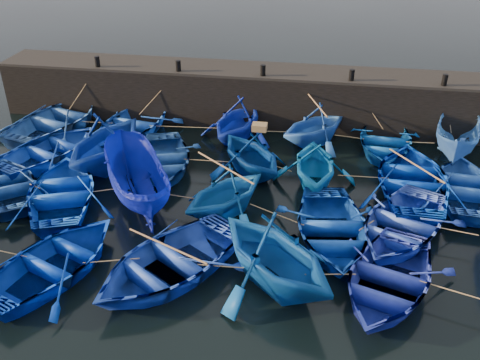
% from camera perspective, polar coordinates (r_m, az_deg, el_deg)
% --- Properties ---
extents(ground, '(120.00, 120.00, 0.00)m').
position_cam_1_polar(ground, '(17.79, -1.71, -7.03)').
color(ground, black).
rests_on(ground, ground).
extents(quay_wall, '(26.00, 2.50, 2.50)m').
position_cam_1_polar(quay_wall, '(26.35, 2.64, 8.87)').
color(quay_wall, black).
rests_on(quay_wall, ground).
extents(quay_top, '(26.00, 2.50, 0.12)m').
position_cam_1_polar(quay_top, '(25.91, 2.71, 11.57)').
color(quay_top, black).
rests_on(quay_top, quay_wall).
extents(bollard_0, '(0.24, 0.24, 0.50)m').
position_cam_1_polar(bollard_0, '(27.07, -14.98, 12.11)').
color(bollard_0, black).
rests_on(bollard_0, quay_top).
extents(bollard_1, '(0.24, 0.24, 0.50)m').
position_cam_1_polar(bollard_1, '(25.73, -6.60, 12.01)').
color(bollard_1, black).
rests_on(bollard_1, quay_top).
extents(bollard_2, '(0.24, 0.24, 0.50)m').
position_cam_1_polar(bollard_2, '(24.97, 2.46, 11.61)').
color(bollard_2, black).
rests_on(bollard_2, quay_top).
extents(bollard_3, '(0.24, 0.24, 0.50)m').
position_cam_1_polar(bollard_3, '(24.83, 11.83, 10.91)').
color(bollard_3, black).
rests_on(bollard_3, quay_top).
extents(bollard_4, '(0.24, 0.24, 0.50)m').
position_cam_1_polar(bollard_4, '(25.33, 21.00, 9.94)').
color(bollard_4, black).
rests_on(bollard_4, quay_top).
extents(boat_0, '(5.50, 6.61, 1.18)m').
position_cam_1_polar(boat_0, '(26.87, -18.91, 6.16)').
color(boat_0, navy).
rests_on(boat_0, ground).
extents(boat_1, '(4.63, 5.86, 1.10)m').
position_cam_1_polar(boat_1, '(25.50, -11.56, 5.83)').
color(boat_1, '#1747B7').
rests_on(boat_1, ground).
extents(boat_2, '(4.33, 4.71, 2.08)m').
position_cam_1_polar(boat_2, '(24.26, -0.28, 6.45)').
color(boat_2, '#0C24A0').
rests_on(boat_2, ground).
extents(boat_3, '(4.85, 4.87, 1.94)m').
position_cam_1_polar(boat_3, '(24.13, 7.97, 5.84)').
color(boat_3, blue).
rests_on(boat_3, ground).
extents(boat_4, '(3.71, 5.01, 1.00)m').
position_cam_1_polar(boat_4, '(24.29, 15.18, 4.00)').
color(boat_4, '#08438E').
rests_on(boat_4, ground).
extents(boat_5, '(2.82, 5.02, 1.83)m').
position_cam_1_polar(boat_5, '(24.72, 22.22, 4.28)').
color(boat_5, '#3265BC').
rests_on(boat_5, ground).
extents(boat_6, '(5.15, 5.85, 1.01)m').
position_cam_1_polar(boat_6, '(24.12, -19.67, 3.07)').
color(boat_6, '#133EBA').
rests_on(boat_6, ground).
extents(boat_7, '(5.01, 5.51, 2.50)m').
position_cam_1_polar(boat_7, '(22.49, -14.14, 4.13)').
color(boat_7, navy).
rests_on(boat_7, ground).
extents(boat_8, '(4.62, 5.49, 0.98)m').
position_cam_1_polar(boat_8, '(22.23, -8.23, 2.25)').
color(boat_8, '#225291').
rests_on(boat_8, ground).
extents(boat_9, '(5.05, 5.14, 2.05)m').
position_cam_1_polar(boat_9, '(21.28, 1.24, 2.89)').
color(boat_9, navy).
rests_on(boat_9, ground).
extents(boat_10, '(3.58, 4.06, 2.00)m').
position_cam_1_polar(boat_10, '(20.78, 8.03, 1.79)').
color(boat_10, '#0A63B1').
rests_on(boat_10, ground).
extents(boat_11, '(4.16, 5.73, 1.17)m').
position_cam_1_polar(boat_11, '(21.36, 18.00, 0.06)').
color(boat_11, '#002A96').
rests_on(boat_11, ground).
extents(boat_12, '(3.76, 4.95, 0.97)m').
position_cam_1_polar(boat_12, '(21.82, 23.00, -0.59)').
color(boat_12, '#1C4CA9').
rests_on(boat_12, ground).
extents(boat_13, '(5.00, 5.31, 0.90)m').
position_cam_1_polar(boat_13, '(22.09, -23.49, -0.43)').
color(boat_13, navy).
rests_on(boat_13, ground).
extents(boat_14, '(5.24, 6.08, 1.06)m').
position_cam_1_polar(boat_14, '(20.74, -18.38, -1.12)').
color(boat_14, '#083BC9').
rests_on(boat_14, ground).
extents(boat_15, '(4.38, 5.45, 2.01)m').
position_cam_1_polar(boat_15, '(19.77, -11.05, -0.05)').
color(boat_15, '#08168F').
rests_on(boat_15, ground).
extents(boat_16, '(4.69, 4.80, 1.92)m').
position_cam_1_polar(boat_16, '(18.80, -1.60, -1.28)').
color(boat_16, '#0F58A4').
rests_on(boat_16, ground).
extents(boat_17, '(4.21, 5.41, 1.03)m').
position_cam_1_polar(boat_17, '(17.94, 9.71, -5.14)').
color(boat_17, '#0A3A9D').
rests_on(boat_17, ground).
extents(boat_18, '(5.34, 6.04, 1.04)m').
position_cam_1_polar(boat_18, '(18.70, 16.81, -4.51)').
color(boat_18, blue).
rests_on(boat_18, ground).
extents(boat_21, '(5.04, 5.80, 1.01)m').
position_cam_1_polar(boat_21, '(17.27, -19.12, -8.18)').
color(boat_21, '#00279B').
rests_on(boat_21, ground).
extents(boat_22, '(6.14, 6.56, 1.11)m').
position_cam_1_polar(boat_22, '(16.40, -7.66, -8.59)').
color(boat_22, '#1638A0').
rests_on(boat_22, ground).
extents(boat_23, '(6.06, 6.02, 2.42)m').
position_cam_1_polar(boat_23, '(15.52, 3.74, -7.80)').
color(boat_23, navy).
rests_on(boat_23, ground).
extents(boat_24, '(4.82, 5.70, 1.01)m').
position_cam_1_polar(boat_24, '(16.28, 15.45, -10.13)').
color(boat_24, '#1F2F9F').
rests_on(boat_24, ground).
extents(wooden_crate, '(0.57, 0.46, 0.26)m').
position_cam_1_polar(wooden_crate, '(20.75, 2.10, 5.67)').
color(wooden_crate, brown).
rests_on(wooden_crate, boat_9).
extents(mooring_ropes, '(18.21, 11.79, 2.10)m').
position_cam_1_polar(mooring_ropes, '(21.46, 0.72, 2.69)').
color(mooring_ropes, tan).
rests_on(mooring_ropes, ground).
extents(loose_oars, '(10.09, 11.98, 0.90)m').
position_cam_1_polar(loose_oars, '(19.43, 5.35, 1.75)').
color(loose_oars, '#99724C').
rests_on(loose_oars, ground).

